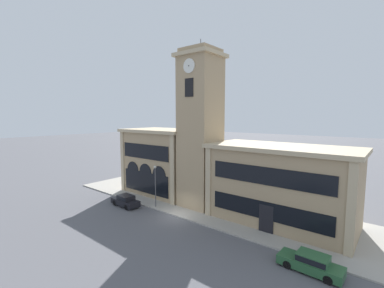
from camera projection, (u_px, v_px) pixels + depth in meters
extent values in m
plane|color=#56565B|center=(176.00, 217.00, 30.64)|extent=(300.00, 300.00, 0.00)
cube|color=#A39E93|center=(205.00, 203.00, 35.18)|extent=(43.58, 11.77, 0.15)
cube|color=tan|center=(200.00, 134.00, 33.35)|extent=(4.51, 4.51, 19.32)
cube|color=tan|center=(201.00, 56.00, 32.29)|extent=(5.21, 5.21, 0.45)
cube|color=tan|center=(201.00, 51.00, 32.24)|extent=(4.15, 4.15, 0.60)
cylinder|color=#4C4C51|center=(201.00, 44.00, 32.14)|extent=(0.10, 0.10, 1.20)
cylinder|color=silver|center=(189.00, 66.00, 30.68)|extent=(1.72, 0.10, 1.72)
cylinder|color=black|center=(189.00, 66.00, 30.63)|extent=(0.14, 0.04, 0.14)
cylinder|color=silver|center=(187.00, 71.00, 33.91)|extent=(0.10, 1.72, 1.72)
cylinder|color=black|center=(186.00, 71.00, 33.95)|extent=(0.04, 0.14, 0.14)
cube|color=black|center=(189.00, 88.00, 30.96)|extent=(1.26, 0.10, 2.20)
cube|color=tan|center=(163.00, 162.00, 40.12)|extent=(11.53, 7.19, 9.53)
cube|color=tan|center=(163.00, 131.00, 39.58)|extent=(12.23, 7.89, 0.45)
cube|color=tan|center=(123.00, 162.00, 40.68)|extent=(0.70, 0.16, 9.53)
cube|color=tan|center=(172.00, 171.00, 33.90)|extent=(0.70, 0.16, 9.53)
cube|color=black|center=(145.00, 152.00, 37.08)|extent=(9.46, 0.10, 2.10)
cube|color=black|center=(146.00, 182.00, 37.57)|extent=(9.23, 0.10, 3.05)
cylinder|color=black|center=(133.00, 170.00, 39.21)|extent=(2.54, 0.06, 2.54)
cylinder|color=black|center=(145.00, 172.00, 37.40)|extent=(2.54, 0.06, 2.54)
cylinder|color=black|center=(159.00, 175.00, 35.60)|extent=(2.54, 0.06, 2.54)
cube|color=tan|center=(280.00, 186.00, 28.61)|extent=(15.24, 7.19, 8.29)
cube|color=tan|center=(282.00, 148.00, 28.14)|extent=(15.94, 7.89, 0.45)
cube|color=tan|center=(208.00, 182.00, 30.33)|extent=(0.70, 0.16, 8.29)
cube|color=tan|center=(351.00, 211.00, 21.23)|extent=(0.70, 0.16, 8.29)
cube|color=black|center=(268.00, 176.00, 25.60)|extent=(12.49, 0.10, 1.82)
cube|color=black|center=(266.00, 219.00, 26.07)|extent=(1.50, 0.12, 2.98)
cube|color=black|center=(266.00, 211.00, 25.99)|extent=(12.49, 0.10, 1.86)
cube|color=black|center=(125.00, 202.00, 34.25)|extent=(4.40, 1.87, 0.73)
cube|color=black|center=(126.00, 197.00, 34.07)|extent=(2.14, 1.62, 0.59)
cube|color=black|center=(126.00, 197.00, 34.07)|extent=(2.05, 1.65, 0.44)
cylinder|color=black|center=(115.00, 203.00, 34.58)|extent=(0.71, 0.24, 0.71)
cylinder|color=black|center=(124.00, 200.00, 35.71)|extent=(0.71, 0.24, 0.71)
cylinder|color=black|center=(127.00, 207.00, 32.83)|extent=(0.71, 0.24, 0.71)
cylinder|color=black|center=(136.00, 204.00, 33.96)|extent=(0.71, 0.24, 0.71)
cube|color=#285633|center=(310.00, 265.00, 19.74)|extent=(4.75, 1.86, 0.70)
cube|color=#285633|center=(313.00, 258.00, 19.55)|extent=(2.30, 1.61, 0.58)
cube|color=black|center=(313.00, 258.00, 19.55)|extent=(2.21, 1.64, 0.44)
cylinder|color=black|center=(287.00, 264.00, 20.15)|extent=(0.67, 0.24, 0.67)
cylinder|color=black|center=(294.00, 257.00, 21.27)|extent=(0.67, 0.24, 0.67)
cylinder|color=black|center=(328.00, 280.00, 18.26)|extent=(0.67, 0.24, 0.67)
cylinder|color=black|center=(333.00, 270.00, 19.37)|extent=(0.67, 0.24, 0.67)
cylinder|color=#4C4C51|center=(155.00, 187.00, 33.40)|extent=(0.12, 0.12, 5.11)
sphere|color=silver|center=(155.00, 167.00, 33.11)|extent=(0.36, 0.36, 0.36)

